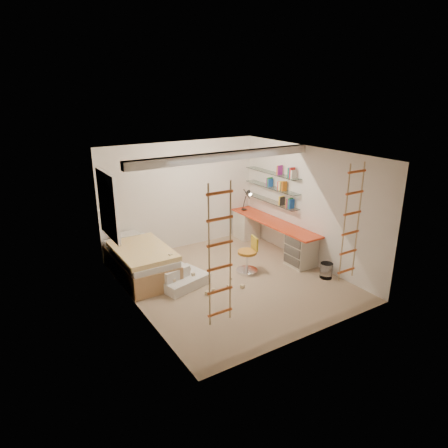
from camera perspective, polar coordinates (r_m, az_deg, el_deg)
floor at (r=8.28m, az=1.11°, el=-8.12°), size 4.50×4.50×0.00m
ceiling_beam at (r=7.73m, az=0.00°, el=9.65°), size 4.00×0.18×0.16m
window_frame at (r=8.25m, az=-16.25°, el=2.57°), size 0.06×1.15×1.35m
window_blind at (r=8.26m, az=-15.99°, el=2.61°), size 0.02×1.00×1.20m
rope_ladder_left at (r=5.65m, az=-0.59°, el=-4.56°), size 0.41×0.04×2.13m
rope_ladder_right at (r=7.33m, az=17.73°, el=0.11°), size 0.41×0.04×2.13m
waste_bin at (r=8.61m, az=14.40°, el=-6.45°), size 0.26×0.26×0.32m
desk at (r=9.69m, az=6.86°, el=-1.52°), size 0.56×2.80×0.75m
shelves at (r=9.67m, az=6.83°, el=5.22°), size 0.25×1.80×0.71m
bed at (r=8.55m, az=-11.83°, el=-5.21°), size 1.02×2.00×0.69m
task_lamp at (r=10.17m, az=3.44°, el=3.90°), size 0.14×0.36×0.57m
swivel_chair at (r=8.57m, az=3.46°, el=-5.04°), size 0.56×0.56×0.78m
play_platform at (r=8.09m, az=-6.53°, el=-7.63°), size 1.11×0.95×0.42m
toy_blocks at (r=7.95m, az=-3.61°, el=-7.36°), size 1.27×0.95×0.69m
books at (r=9.64m, az=6.86°, el=5.89°), size 0.14×0.58×0.92m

